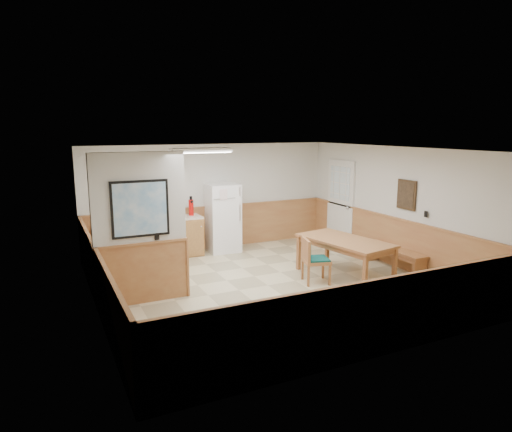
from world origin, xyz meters
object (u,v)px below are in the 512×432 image
refrigerator (223,218)px  dining_bench (395,253)px  fire_extinguisher (191,207)px  dining_table (345,244)px  soap_bottle (124,217)px  dining_chair (312,257)px

refrigerator → dining_bench: refrigerator is taller
dining_bench → fire_extinguisher: size_ratio=3.46×
dining_table → soap_bottle: soap_bottle is taller
soap_bottle → fire_extinguisher: bearing=2.9°
fire_extinguisher → dining_bench: bearing=-34.7°
refrigerator → dining_bench: size_ratio=1.04×
dining_table → dining_bench: size_ratio=1.31×
dining_bench → soap_bottle: (-4.91, 2.89, 0.66)m
fire_extinguisher → soap_bottle: size_ratio=2.16×
dining_bench → dining_chair: 2.00m
dining_table → fire_extinguisher: bearing=116.3°
refrigerator → dining_bench: bearing=-44.4°
fire_extinguisher → soap_bottle: fire_extinguisher is taller
soap_bottle → dining_bench: bearing=-30.5°
dining_table → refrigerator: bearing=106.4°
refrigerator → fire_extinguisher: size_ratio=3.59×
refrigerator → dining_chair: size_ratio=1.88×
dining_bench → soap_bottle: size_ratio=7.47×
dining_table → fire_extinguisher: fire_extinguisher is taller
dining_bench → dining_chair: dining_chair is taller
dining_bench → soap_bottle: soap_bottle is taller
dining_chair → soap_bottle: bearing=151.7°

